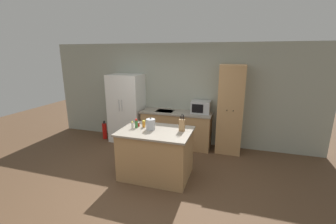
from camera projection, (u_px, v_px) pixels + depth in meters
ground_plane at (144, 186)px, 4.09m from camera, size 14.00×14.00×0.00m
wall_back at (177, 94)px, 5.91m from camera, size 7.20×0.06×2.60m
refrigerator at (127, 108)px, 6.07m from camera, size 0.86×0.66×1.82m
back_counter at (176, 129)px, 5.81m from camera, size 1.79×0.62×0.91m
pantry_cabinet at (230, 110)px, 5.31m from camera, size 0.58×0.55×2.11m
kitchen_island at (156, 153)px, 4.35m from camera, size 1.35×0.94×0.94m
microwave at (201, 107)px, 5.56m from camera, size 0.46×0.39×0.30m
knife_block at (182, 125)px, 4.16m from camera, size 0.11×0.06×0.34m
spice_bottle_tall_dark at (139, 124)px, 4.46m from camera, size 0.04×0.04×0.08m
spice_bottle_short_red at (136, 124)px, 4.36m from camera, size 0.06×0.06×0.18m
spice_bottle_amber_oil at (132, 125)px, 4.32m from camera, size 0.04×0.04×0.14m
spice_bottle_green_herb at (144, 124)px, 4.40m from camera, size 0.06×0.06×0.14m
kettle at (151, 124)px, 4.25m from camera, size 0.17×0.17×0.23m
fire_extinguisher at (105, 131)px, 6.33m from camera, size 0.12×0.12×0.52m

